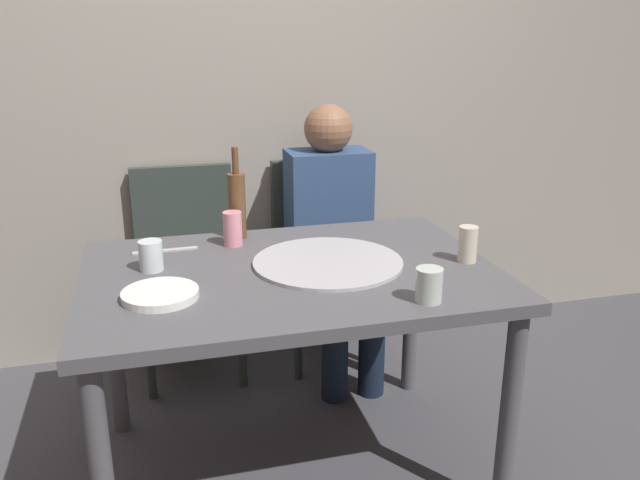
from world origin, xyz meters
TOP-DOWN VIEW (x-y plane):
  - ground_plane at (0.00, 0.00)m, footprint 8.00×8.00m
  - back_wall at (0.00, 1.06)m, footprint 6.00×0.10m
  - dining_table at (0.00, 0.00)m, footprint 1.30×0.90m
  - pizza_tray at (0.13, 0.02)m, footprint 0.49×0.49m
  - wine_bottle at (-0.12, 0.37)m, footprint 0.06×0.06m
  - tumbler_near at (0.58, -0.08)m, footprint 0.06×0.06m
  - tumbler_far at (-0.43, 0.10)m, footprint 0.08×0.08m
  - wine_glass at (0.32, -0.35)m, footprint 0.08×0.08m
  - soda_can at (-0.15, 0.28)m, footprint 0.07×0.07m
  - plate_stack at (-0.41, -0.13)m, footprint 0.22×0.22m
  - table_knife at (-0.38, 0.28)m, footprint 0.22×0.03m
  - chair_left at (-0.28, 0.85)m, footprint 0.44×0.44m
  - chair_right at (0.34, 0.85)m, footprint 0.44×0.44m
  - guest_in_sweater at (0.34, 0.70)m, footprint 0.36×0.56m

SIDE VIEW (x-z plane):
  - ground_plane at x=0.00m, z-range 0.00..0.00m
  - chair_left at x=-0.28m, z-range 0.06..0.96m
  - chair_right at x=0.34m, z-range 0.06..0.96m
  - guest_in_sweater at x=0.34m, z-range 0.06..1.23m
  - dining_table at x=0.00m, z-range 0.29..1.03m
  - table_knife at x=-0.38m, z-range 0.74..0.75m
  - pizza_tray at x=0.13m, z-range 0.74..0.76m
  - plate_stack at x=-0.41m, z-range 0.74..0.77m
  - tumbler_far at x=-0.43m, z-range 0.74..0.84m
  - wine_glass at x=0.32m, z-range 0.74..0.84m
  - tumbler_near at x=0.58m, z-range 0.74..0.86m
  - soda_can at x=-0.15m, z-range 0.74..0.87m
  - wine_bottle at x=-0.12m, z-range 0.71..1.04m
  - back_wall at x=0.00m, z-range 0.00..2.60m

